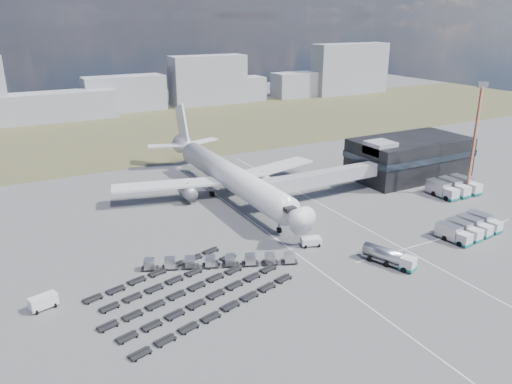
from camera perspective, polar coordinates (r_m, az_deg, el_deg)
name	(u,v)px	position (r m, az deg, el deg)	size (l,w,h in m)	color
ground	(305,251)	(90.06, 5.62, -6.67)	(420.00, 420.00, 0.00)	#565659
grass_strip	(136,131)	(186.72, -13.55, 6.74)	(420.00, 90.00, 0.01)	#4B452D
lane_markings	(339,234)	(97.52, 9.44, -4.72)	(47.12, 110.00, 0.01)	silver
terminal	(409,157)	(134.73, 17.06, 3.88)	(30.40, 16.40, 11.00)	black
jet_bridge	(314,179)	(112.18, 6.69, 1.45)	(30.30, 3.80, 7.05)	#939399
airliner	(227,174)	(114.37, -3.31, 2.03)	(51.59, 64.53, 17.62)	silver
skyline	(93,90)	(222.90, -18.09, 11.06)	(290.68, 22.20, 25.88)	#9395A1
fuel_tanker	(389,257)	(87.18, 14.96, -7.15)	(5.46, 9.21, 2.91)	silver
pushback_tug	(311,242)	(91.66, 6.28, -5.66)	(3.61, 2.03, 1.59)	silver
utility_van	(43,302)	(78.85, -23.12, -11.52)	(3.79, 1.72, 2.07)	silver
catering_truck	(259,183)	(120.44, 0.36, 1.08)	(3.58, 6.74, 2.94)	silver
service_trucks_near	(469,228)	(103.47, 23.17, -3.77)	(12.95, 8.16, 2.72)	silver
service_trucks_far	(454,187)	(125.47, 21.67, 0.53)	(10.48, 7.94, 3.18)	silver
uld_row	(220,261)	(83.99, -4.11, -7.86)	(24.61, 11.53, 1.76)	black
baggage_dollies	(188,291)	(77.46, -7.80, -11.15)	(31.82, 24.33, 0.68)	black
floodlight_mast	(474,140)	(123.40, 23.69, 5.43)	(2.47, 2.01, 25.98)	#B03B1C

